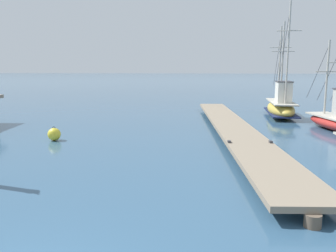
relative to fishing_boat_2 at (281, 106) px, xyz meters
name	(u,v)px	position (x,y,z in m)	size (l,w,h in m)	color
floating_dock	(232,127)	(-3.73, -6.60, -0.41)	(3.64, 20.99, 0.53)	gray
fishing_boat_2	(281,106)	(0.00, 0.00, 0.00)	(1.97, 7.05, 7.33)	gold
mooring_buoy	(54,134)	(-12.00, -9.16, -0.48)	(0.59, 0.59, 0.66)	yellow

